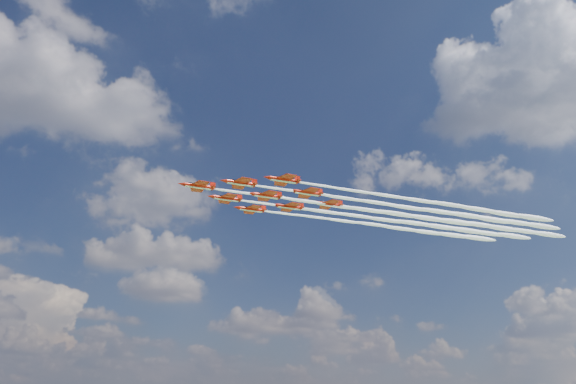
% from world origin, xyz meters
% --- Properties ---
extents(jet_lead, '(101.47, 8.87, 2.60)m').
position_xyz_m(jet_lead, '(32.92, -0.82, 75.73)').
color(jet_lead, red).
extents(jet_row2_port, '(101.47, 8.87, 2.60)m').
position_xyz_m(jet_row2_port, '(42.86, -7.46, 75.73)').
color(jet_row2_port, red).
extents(jet_row2_starb, '(101.47, 8.87, 2.60)m').
position_xyz_m(jet_row2_starb, '(42.82, 5.89, 75.73)').
color(jet_row2_starb, red).
extents(jet_row3_port, '(101.47, 8.87, 2.60)m').
position_xyz_m(jet_row3_port, '(52.80, -14.11, 75.73)').
color(jet_row3_port, red).
extents(jet_row3_centre, '(101.47, 8.87, 2.60)m').
position_xyz_m(jet_row3_centre, '(52.76, -0.76, 75.73)').
color(jet_row3_centre, red).
extents(jet_row3_starb, '(101.47, 8.87, 2.60)m').
position_xyz_m(jet_row3_starb, '(52.73, 12.60, 75.73)').
color(jet_row3_starb, red).
extents(jet_row4_port, '(101.47, 8.87, 2.60)m').
position_xyz_m(jet_row4_port, '(62.70, -7.41, 75.73)').
color(jet_row4_port, red).
extents(jet_row4_starb, '(101.47, 8.87, 2.60)m').
position_xyz_m(jet_row4_starb, '(62.67, 5.95, 75.73)').
color(jet_row4_starb, red).
extents(jet_tail, '(101.47, 8.87, 2.60)m').
position_xyz_m(jet_tail, '(72.61, -0.70, 75.73)').
color(jet_tail, red).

